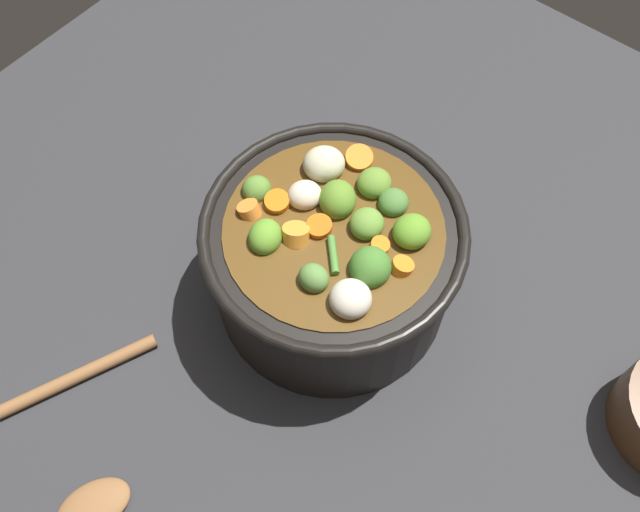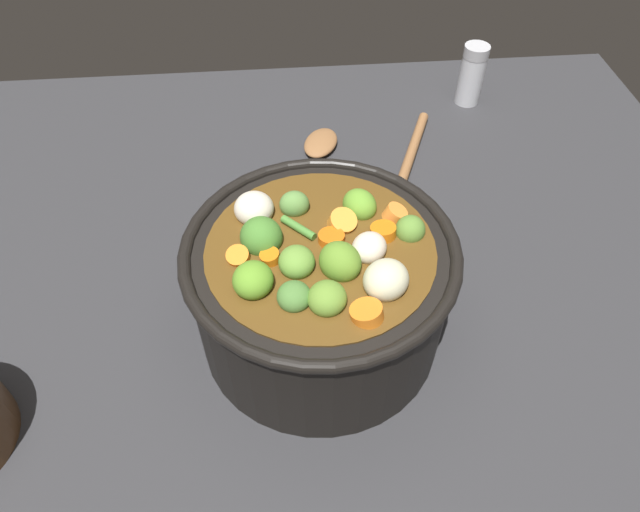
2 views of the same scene
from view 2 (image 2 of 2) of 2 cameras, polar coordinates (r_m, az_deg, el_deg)
name	(u,v)px [view 2 (image 2 of 2)]	position (r m, az deg, el deg)	size (l,w,h in m)	color
ground_plane	(320,329)	(0.63, 0.03, -7.29)	(1.10, 1.10, 0.00)	#2D2D30
cooking_pot	(320,288)	(0.57, 0.03, -3.17)	(0.26, 0.26, 0.15)	black
wooden_spoon	(361,151)	(0.84, 4.17, 10.43)	(0.21, 0.21, 0.02)	#8D5E37
salt_shaker	(472,75)	(0.96, 14.91, 17.11)	(0.04, 0.04, 0.09)	silver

